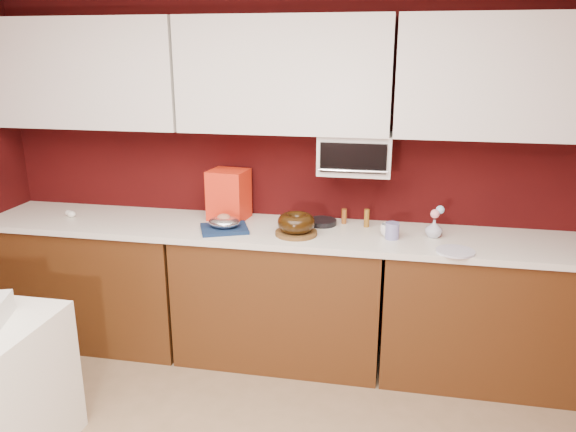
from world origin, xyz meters
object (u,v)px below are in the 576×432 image
(flower_vase, at_px, (434,227))
(pandoro_box, at_px, (229,195))
(bundt_cake, at_px, (296,223))
(coffee_mug, at_px, (388,229))
(foil_ham_nest, at_px, (224,222))
(toaster_oven, at_px, (355,153))
(blue_jar, at_px, (392,231))

(flower_vase, bearing_deg, pandoro_box, 174.12)
(bundt_cake, bearing_deg, pandoro_box, 152.93)
(coffee_mug, bearing_deg, foil_ham_nest, -175.46)
(bundt_cake, height_order, foil_ham_nest, bundt_cake)
(toaster_oven, bearing_deg, pandoro_box, -179.90)
(coffee_mug, bearing_deg, bundt_cake, -171.74)
(pandoro_box, bearing_deg, foil_ham_nest, -73.30)
(toaster_oven, bearing_deg, flower_vase, -15.48)
(toaster_oven, relative_size, bundt_cake, 1.94)
(bundt_cake, height_order, pandoro_box, pandoro_box)
(toaster_oven, relative_size, flower_vase, 3.63)
(pandoro_box, bearing_deg, coffee_mug, -2.50)
(pandoro_box, distance_m, coffee_mug, 1.09)
(coffee_mug, bearing_deg, toaster_oven, 142.09)
(foil_ham_nest, distance_m, pandoro_box, 0.29)
(foil_ham_nest, relative_size, coffee_mug, 2.09)
(bundt_cake, relative_size, flower_vase, 1.87)
(blue_jar, height_order, flower_vase, flower_vase)
(blue_jar, distance_m, flower_vase, 0.26)
(blue_jar, bearing_deg, pandoro_box, 168.73)
(coffee_mug, xyz_separation_m, flower_vase, (0.27, 0.04, 0.01))
(bundt_cake, bearing_deg, blue_jar, 4.15)
(blue_jar, bearing_deg, bundt_cake, -175.85)
(pandoro_box, bearing_deg, flower_vase, 1.11)
(toaster_oven, xyz_separation_m, coffee_mug, (0.23, -0.18, -0.43))
(coffee_mug, relative_size, blue_jar, 0.95)
(toaster_oven, xyz_separation_m, foil_ham_nest, (-0.79, -0.26, -0.42))
(toaster_oven, xyz_separation_m, bundt_cake, (-0.33, -0.26, -0.40))
(foil_ham_nest, height_order, pandoro_box, pandoro_box)
(pandoro_box, relative_size, coffee_mug, 3.49)
(bundt_cake, distance_m, coffee_mug, 0.57)
(foil_ham_nest, height_order, blue_jar, blue_jar)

